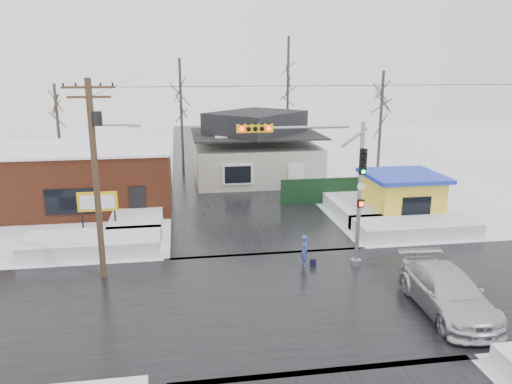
{
  "coord_description": "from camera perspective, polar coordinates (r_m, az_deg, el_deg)",
  "views": [
    {
      "loc": [
        -4.34,
        -18.67,
        9.6
      ],
      "look_at": [
        -0.41,
        6.43,
        3.0
      ],
      "focal_mm": 35.0,
      "sensor_mm": 36.0,
      "label": 1
    }
  ],
  "objects": [
    {
      "name": "tree_far_left",
      "position": [
        44.7,
        -8.66,
        12.29
      ],
      "size": [
        3.0,
        3.0,
        10.0
      ],
      "color": "#332821",
      "rests_on": "ground"
    },
    {
      "name": "ground",
      "position": [
        21.44,
        3.83,
        -12.08
      ],
      "size": [
        120.0,
        120.0,
        0.0
      ],
      "primitive_type": "plane",
      "color": "white",
      "rests_on": "ground"
    },
    {
      "name": "utility_pole",
      "position": [
        22.9,
        -17.75,
        2.56
      ],
      "size": [
        3.15,
        0.44,
        9.0
      ],
      "color": "#382619",
      "rests_on": "ground"
    },
    {
      "name": "road_ns",
      "position": [
        21.43,
        3.83,
        -12.05
      ],
      "size": [
        10.0,
        120.0,
        0.02
      ],
      "primitive_type": "cube",
      "color": "black",
      "rests_on": "ground"
    },
    {
      "name": "snowbank_nw",
      "position": [
        27.66,
        -18.15,
        -5.62
      ],
      "size": [
        7.0,
        3.0,
        0.8
      ],
      "primitive_type": "cube",
      "color": "white",
      "rests_on": "ground"
    },
    {
      "name": "marquee_sign",
      "position": [
        29.56,
        -17.65,
        -1.2
      ],
      "size": [
        2.2,
        0.21,
        2.55
      ],
      "color": "black",
      "rests_on": "ground"
    },
    {
      "name": "shopping_bag",
      "position": [
        24.59,
        6.53,
        -8.08
      ],
      "size": [
        0.28,
        0.13,
        0.35
      ],
      "primitive_type": "cube",
      "rotation": [
        0.0,
        0.0,
        0.02
      ],
      "color": "black",
      "rests_on": "ground"
    },
    {
      "name": "pedestrian",
      "position": [
        24.44,
        5.59,
        -6.69
      ],
      "size": [
        0.38,
        0.57,
        1.54
      ],
      "primitive_type": "imported",
      "rotation": [
        0.0,
        0.0,
        1.55
      ],
      "color": "#3A4DA3",
      "rests_on": "ground"
    },
    {
      "name": "snowbank_ne",
      "position": [
        30.36,
        17.7,
        -3.79
      ],
      "size": [
        7.0,
        3.0,
        0.8
      ],
      "primitive_type": "cube",
      "color": "white",
      "rests_on": "ground"
    },
    {
      "name": "tree_far_west",
      "position": [
        43.87,
        -21.9,
        9.3
      ],
      "size": [
        3.0,
        3.0,
        8.0
      ],
      "color": "#332821",
      "rests_on": "ground"
    },
    {
      "name": "house",
      "position": [
        41.75,
        -0.03,
        4.94
      ],
      "size": [
        10.4,
        8.4,
        5.76
      ],
      "color": "beige",
      "rests_on": "ground"
    },
    {
      "name": "snowbank_nside_e",
      "position": [
        33.97,
        10.96,
        -1.42
      ],
      "size": [
        3.0,
        8.0,
        0.8
      ],
      "primitive_type": "cube",
      "color": "white",
      "rests_on": "ground"
    },
    {
      "name": "brick_building",
      "position": [
        36.09,
        -19.33,
        1.7
      ],
      "size": [
        12.2,
        8.2,
        4.12
      ],
      "color": "brown",
      "rests_on": "ground"
    },
    {
      "name": "car",
      "position": [
        21.44,
        21.03,
        -10.65
      ],
      "size": [
        2.55,
        5.78,
        1.65
      ],
      "primitive_type": "imported",
      "rotation": [
        0.0,
        0.0,
        -0.04
      ],
      "color": "silver",
      "rests_on": "ground"
    },
    {
      "name": "fence",
      "position": [
        35.5,
        9.16,
        0.19
      ],
      "size": [
        8.0,
        0.12,
        1.8
      ],
      "primitive_type": "cube",
      "color": "black",
      "rests_on": "ground"
    },
    {
      "name": "road_ew",
      "position": [
        21.43,
        3.83,
        -12.05
      ],
      "size": [
        120.0,
        10.0,
        0.02
      ],
      "primitive_type": "cube",
      "color": "black",
      "rests_on": "ground"
    },
    {
      "name": "snowbank_nside_w",
      "position": [
        32.13,
        -13.28,
        -2.48
      ],
      "size": [
        3.0,
        8.0,
        0.8
      ],
      "primitive_type": "cube",
      "color": "white",
      "rests_on": "ground"
    },
    {
      "name": "kiosk",
      "position": [
        32.86,
        16.33,
        -0.38
      ],
      "size": [
        4.6,
        4.6,
        2.88
      ],
      "color": "yellow",
      "rests_on": "ground"
    },
    {
      "name": "tree_far_right",
      "position": [
        42.05,
        14.24,
        10.8
      ],
      "size": [
        3.0,
        3.0,
        9.0
      ],
      "color": "#332821",
      "rests_on": "ground"
    },
    {
      "name": "tree_far_mid",
      "position": [
        47.8,
        3.71,
        14.47
      ],
      "size": [
        3.0,
        3.0,
        12.0
      ],
      "color": "#332821",
      "rests_on": "ground"
    },
    {
      "name": "traffic_signal",
      "position": [
        23.23,
        8.28,
        1.82
      ],
      "size": [
        6.05,
        0.68,
        7.0
      ],
      "color": "gray",
      "rests_on": "ground"
    }
  ]
}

